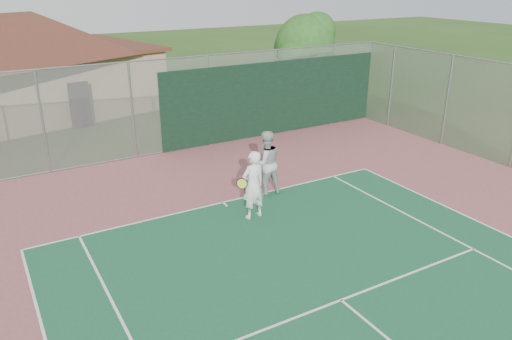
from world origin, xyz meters
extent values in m
cylinder|color=gray|center=(-4.00, 17.00, 1.75)|extent=(0.08, 0.08, 3.50)
cylinder|color=gray|center=(-1.00, 17.00, 1.75)|extent=(0.08, 0.08, 3.50)
cylinder|color=gray|center=(2.00, 17.00, 1.75)|extent=(0.08, 0.08, 3.50)
cylinder|color=gray|center=(5.00, 17.00, 1.75)|extent=(0.08, 0.08, 3.50)
cylinder|color=gray|center=(8.00, 17.00, 1.75)|extent=(0.08, 0.08, 3.50)
cylinder|color=gray|center=(10.00, 17.00, 1.75)|extent=(0.08, 0.08, 3.50)
cylinder|color=gray|center=(0.00, 17.00, 3.50)|extent=(20.00, 0.05, 0.05)
cylinder|color=gray|center=(0.00, 17.00, 0.05)|extent=(20.00, 0.05, 0.05)
cube|color=#999EA0|center=(0.00, 17.00, 1.75)|extent=(20.00, 0.02, 3.50)
cube|color=black|center=(5.00, 16.95, 1.55)|extent=(10.00, 0.04, 3.00)
cylinder|color=gray|center=(10.00, 15.50, 1.75)|extent=(0.08, 0.08, 3.50)
cylinder|color=gray|center=(10.00, 12.50, 1.75)|extent=(0.08, 0.08, 3.50)
cube|color=#999EA0|center=(10.00, 12.50, 1.75)|extent=(0.02, 9.00, 3.50)
cube|color=tan|center=(-3.79, 25.88, 1.44)|extent=(12.96, 10.07, 2.88)
cube|color=brown|center=(-3.79, 25.88, 2.93)|extent=(13.54, 10.65, 0.17)
pyramid|color=brown|center=(-3.79, 25.88, 4.61)|extent=(14.26, 11.08, 1.73)
cube|color=black|center=(-1.86, 22.01, 1.01)|extent=(0.87, 0.06, 2.02)
cylinder|color=#3C2315|center=(8.29, 19.62, 1.24)|extent=(0.32, 0.32, 2.49)
sphere|color=#215219|center=(8.29, 19.62, 3.20)|extent=(2.84, 2.84, 2.84)
sphere|color=#215219|center=(9.09, 19.88, 2.84)|extent=(1.96, 1.96, 1.96)
sphere|color=#215219|center=(7.58, 19.26, 2.75)|extent=(1.78, 1.78, 1.78)
sphere|color=#215219|center=(8.47, 18.82, 2.67)|extent=(1.60, 1.60, 1.60)
sphere|color=#215219|center=(8.02, 20.33, 3.02)|extent=(1.78, 1.78, 1.78)
sphere|color=#215219|center=(8.82, 19.44, 3.82)|extent=(1.78, 1.78, 1.78)
imported|color=white|center=(0.32, 10.62, 0.96)|extent=(0.75, 0.53, 1.93)
imported|color=#B0B4B6|center=(1.45, 11.85, 0.99)|extent=(1.00, 0.80, 1.98)
camera|label=1|loc=(-5.82, -0.17, 6.27)|focal=35.00mm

